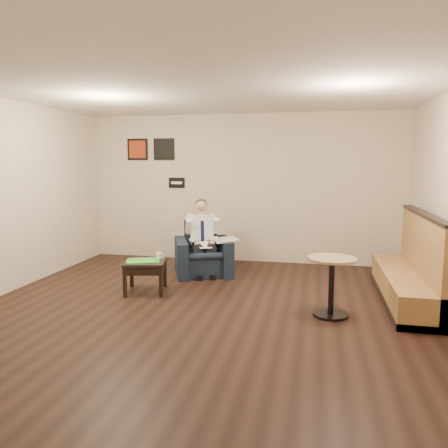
% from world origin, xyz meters
% --- Properties ---
extents(ground, '(6.00, 6.00, 0.00)m').
position_xyz_m(ground, '(0.00, 0.00, 0.00)').
color(ground, black).
rests_on(ground, ground).
extents(wall_back, '(6.00, 0.02, 2.80)m').
position_xyz_m(wall_back, '(0.00, 3.00, 1.40)').
color(wall_back, beige).
rests_on(wall_back, ground).
extents(wall_front, '(6.00, 0.02, 2.80)m').
position_xyz_m(wall_front, '(0.00, -3.00, 1.40)').
color(wall_front, beige).
rests_on(wall_front, ground).
extents(ceiling, '(6.00, 6.00, 0.02)m').
position_xyz_m(ceiling, '(0.00, 0.00, 2.80)').
color(ceiling, white).
rests_on(ceiling, wall_back).
extents(seating_sign, '(0.32, 0.02, 0.20)m').
position_xyz_m(seating_sign, '(-1.30, 2.98, 1.50)').
color(seating_sign, black).
rests_on(seating_sign, wall_back).
extents(art_print_left, '(0.42, 0.03, 0.42)m').
position_xyz_m(art_print_left, '(-2.10, 2.98, 2.15)').
color(art_print_left, '#A73514').
rests_on(art_print_left, wall_back).
extents(art_print_right, '(0.42, 0.03, 0.42)m').
position_xyz_m(art_print_right, '(-1.55, 2.98, 2.15)').
color(art_print_right, black).
rests_on(art_print_right, wall_back).
extents(armchair, '(1.19, 1.19, 0.89)m').
position_xyz_m(armchair, '(-0.47, 1.83, 0.44)').
color(armchair, black).
rests_on(armchair, ground).
extents(seated_man, '(0.86, 1.02, 1.22)m').
position_xyz_m(seated_man, '(-0.43, 1.72, 0.61)').
color(seated_man, silver).
rests_on(seated_man, armchair).
extents(lap_papers, '(0.31, 0.35, 0.01)m').
position_xyz_m(lap_papers, '(-0.39, 1.63, 0.55)').
color(lap_papers, white).
rests_on(lap_papers, seated_man).
extents(newspaper, '(0.55, 0.60, 0.01)m').
position_xyz_m(newspaper, '(-0.09, 1.88, 0.60)').
color(newspaper, silver).
rests_on(newspaper, armchair).
extents(side_table, '(0.68, 0.68, 0.47)m').
position_xyz_m(side_table, '(-1.04, 0.65, 0.23)').
color(side_table, black).
rests_on(side_table, ground).
extents(green_folder, '(0.55, 0.48, 0.01)m').
position_xyz_m(green_folder, '(-1.06, 0.63, 0.47)').
color(green_folder, green).
rests_on(green_folder, side_table).
extents(coffee_mug, '(0.10, 0.10, 0.10)m').
position_xyz_m(coffee_mug, '(-0.88, 0.82, 0.52)').
color(coffee_mug, white).
rests_on(coffee_mug, side_table).
extents(smartphone, '(0.15, 0.08, 0.01)m').
position_xyz_m(smartphone, '(-1.02, 0.83, 0.47)').
color(smartphone, black).
rests_on(smartphone, side_table).
extents(banquette, '(0.56, 2.36, 1.21)m').
position_xyz_m(banquette, '(2.59, 0.96, 0.60)').
color(banquette, olive).
rests_on(banquette, ground).
extents(cafe_table, '(0.77, 0.77, 0.74)m').
position_xyz_m(cafe_table, '(1.60, 0.17, 0.37)').
color(cafe_table, '#A17E57').
rests_on(cafe_table, ground).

